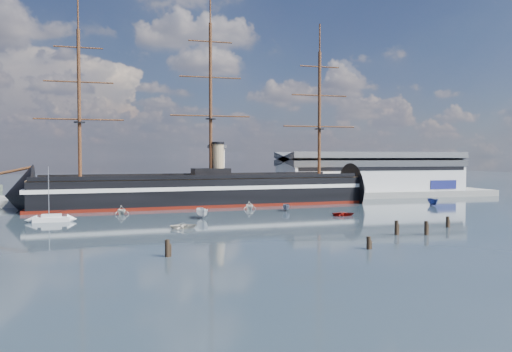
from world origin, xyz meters
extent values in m
plane|color=#16252E|center=(0.00, 40.00, 0.00)|extent=(600.00, 600.00, 0.00)
cube|color=slate|center=(10.00, 76.00, 0.00)|extent=(180.00, 18.00, 2.00)
cube|color=#B7BABC|center=(58.00, 80.00, 7.00)|extent=(62.00, 20.00, 10.00)
cube|color=#3F4247|center=(58.00, 80.00, 12.60)|extent=(63.00, 21.00, 2.00)
cube|color=silver|center=(3.00, 73.00, 9.00)|extent=(4.00, 4.00, 14.00)
cube|color=#3F4247|center=(3.00, 73.00, 16.50)|extent=(5.00, 5.00, 1.00)
cube|color=black|center=(-3.20, 60.00, 4.00)|extent=(88.83, 21.47, 7.00)
cube|color=silver|center=(-3.20, 60.00, 5.20)|extent=(90.84, 21.84, 1.00)
cube|color=#521008|center=(-3.20, 60.00, 0.35)|extent=(90.84, 21.80, 0.90)
cone|color=black|center=(-49.70, 60.00, 3.70)|extent=(14.95, 16.52, 15.68)
cone|color=black|center=(43.30, 60.00, 3.70)|extent=(11.96, 16.34, 15.68)
cube|color=brown|center=(-3.20, 60.00, 7.60)|extent=(88.75, 20.19, 0.40)
cube|color=black|center=(-1.20, 60.00, 9.00)|extent=(10.36, 6.61, 2.50)
cylinder|color=#9A845F|center=(0.80, 60.00, 12.50)|extent=(3.20, 3.20, 9.00)
cylinder|color=#381E0F|center=(-35.20, 60.00, 26.80)|extent=(0.90, 0.90, 38.00)
cylinder|color=#381E0F|center=(-1.20, 60.00, 28.80)|extent=(0.90, 0.90, 42.00)
cylinder|color=#381E0F|center=(30.80, 60.00, 25.80)|extent=(0.90, 0.90, 36.00)
cube|color=silver|center=(-39.02, 34.38, 0.48)|extent=(7.19, 2.19, 0.95)
cube|color=silver|center=(-39.02, 34.38, 1.24)|extent=(3.84, 1.58, 0.76)
cylinder|color=#B2B2B7|center=(-39.49, 34.38, 6.20)|extent=(0.15, 0.15, 10.50)
imported|color=silver|center=(-8.08, 32.17, 0.00)|extent=(7.00, 2.60, 2.79)
imported|color=beige|center=(-13.86, 17.74, 0.00)|extent=(1.55, 3.17, 1.43)
imported|color=#53586A|center=(14.37, 41.32, 0.00)|extent=(5.70, 3.69, 2.14)
imported|color=beige|center=(-25.05, 44.64, 0.00)|extent=(6.86, 4.62, 2.32)
imported|color=maroon|center=(23.59, 28.08, 0.00)|extent=(1.64, 3.21, 1.43)
imported|color=navy|center=(57.84, 43.80, 0.00)|extent=(6.52, 3.64, 2.46)
imported|color=white|center=(6.57, 47.73, 0.00)|extent=(6.55, 3.74, 2.26)
cylinder|color=black|center=(-19.28, -8.12, 0.00)|extent=(0.64, 0.64, 2.99)
cylinder|color=black|center=(9.45, -10.26, 0.00)|extent=(0.64, 0.64, 2.53)
cylinder|color=black|center=(20.38, 0.37, 0.00)|extent=(0.64, 0.64, 3.18)
cylinder|color=black|center=(34.72, 6.01, 0.00)|extent=(0.64, 0.64, 2.77)
cylinder|color=black|center=(25.30, -0.98, 0.00)|extent=(0.64, 0.64, 3.09)
camera|label=1|loc=(-25.31, -75.33, 13.44)|focal=35.00mm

